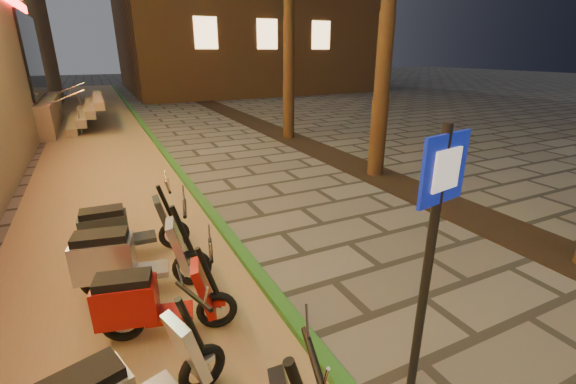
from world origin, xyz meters
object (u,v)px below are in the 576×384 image
pedestrian_sign (434,232)px  scooter_7 (149,302)px  scooter_9 (122,229)px  scooter_8 (126,259)px

pedestrian_sign → scooter_7: 2.98m
pedestrian_sign → scooter_9: 4.53m
pedestrian_sign → scooter_7: bearing=129.3°
pedestrian_sign → scooter_7: size_ratio=1.68×
scooter_7 → scooter_9: size_ratio=0.96×
scooter_9 → scooter_7: bearing=-83.7°
pedestrian_sign → scooter_9: bearing=109.9°
scooter_7 → pedestrian_sign: bearing=-26.8°
scooter_7 → scooter_8: bearing=111.9°
scooter_7 → scooter_8: size_ratio=0.89×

